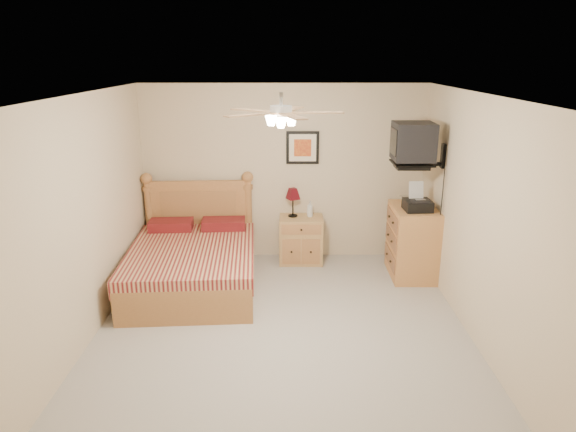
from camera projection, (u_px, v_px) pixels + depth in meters
name	position (u px, v px, depth m)	size (l,w,h in m)	color
floor	(282.00, 332.00, 5.54)	(4.50, 4.50, 0.00)	#9E978F
ceiling	(281.00, 95.00, 4.80)	(4.00, 4.50, 0.04)	white
wall_back	(283.00, 173.00, 7.32)	(4.00, 0.04, 2.50)	beige
wall_front	(278.00, 340.00, 3.02)	(4.00, 0.04, 2.50)	beige
wall_left	(84.00, 222.00, 5.17)	(0.04, 4.50, 2.50)	beige
wall_right	(480.00, 222.00, 5.17)	(0.04, 4.50, 2.50)	beige
bed	(191.00, 240.00, 6.42)	(1.53, 2.00, 1.30)	#9E6637
nightstand	(301.00, 239.00, 7.36)	(0.61, 0.46, 0.66)	#A47449
table_lamp	(293.00, 202.00, 7.25)	(0.22, 0.22, 0.41)	#510A12
lotion_bottle	(310.00, 209.00, 7.26)	(0.09, 0.09, 0.23)	silver
framed_picture	(303.00, 148.00, 7.19)	(0.46, 0.04, 0.46)	black
dresser	(412.00, 242.00, 6.85)	(0.56, 0.81, 0.96)	#C27847
fax_machine	(418.00, 197.00, 6.52)	(0.33, 0.36, 0.36)	black
magazine_lower	(405.00, 201.00, 6.97)	(0.19, 0.25, 0.02)	#BDB29A
magazine_upper	(404.00, 199.00, 6.98)	(0.21, 0.29, 0.02)	gray
wall_tv	(425.00, 145.00, 6.28)	(0.56, 0.46, 0.58)	black
ceiling_fan	(281.00, 112.00, 4.65)	(1.14, 1.14, 0.28)	silver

